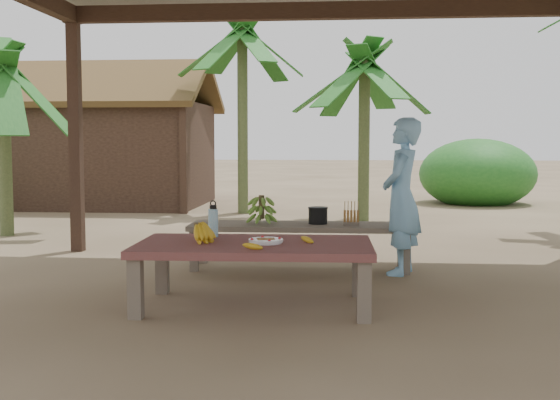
# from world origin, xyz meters

# --- Properties ---
(ground) EXTENTS (80.00, 80.00, 0.00)m
(ground) POSITION_xyz_m (0.00, 0.00, 0.00)
(ground) COLOR brown
(ground) RESTS_ON ground
(work_table) EXTENTS (1.82, 1.05, 0.50)m
(work_table) POSITION_xyz_m (-0.41, -0.24, 0.43)
(work_table) COLOR brown
(work_table) RESTS_ON ground
(bench) EXTENTS (2.20, 0.61, 0.45)m
(bench) POSITION_xyz_m (-0.16, 1.40, 0.39)
(bench) COLOR brown
(bench) RESTS_ON ground
(ripe_banana_bunch) EXTENTS (0.29, 0.25, 0.17)m
(ripe_banana_bunch) POSITION_xyz_m (-0.87, -0.24, 0.58)
(ripe_banana_bunch) COLOR gold
(ripe_banana_bunch) RESTS_ON work_table
(plate) EXTENTS (0.27, 0.27, 0.04)m
(plate) POSITION_xyz_m (-0.32, -0.26, 0.52)
(plate) COLOR white
(plate) RESTS_ON work_table
(loose_banana_front) EXTENTS (0.16, 0.05, 0.04)m
(loose_banana_front) POSITION_xyz_m (-0.39, -0.57, 0.52)
(loose_banana_front) COLOR gold
(loose_banana_front) RESTS_ON work_table
(loose_banana_side) EXTENTS (0.14, 0.15, 0.04)m
(loose_banana_side) POSITION_xyz_m (-0.01, -0.19, 0.52)
(loose_banana_side) COLOR gold
(loose_banana_side) RESTS_ON work_table
(water_flask) EXTENTS (0.08, 0.08, 0.30)m
(water_flask) POSITION_xyz_m (-0.79, 0.06, 0.63)
(water_flask) COLOR #3D98C0
(water_flask) RESTS_ON work_table
(green_banana_stalk) EXTENTS (0.26, 0.26, 0.30)m
(green_banana_stalk) POSITION_xyz_m (-0.55, 1.40, 0.60)
(green_banana_stalk) COLOR #598C2D
(green_banana_stalk) RESTS_ON bench
(cooking_pot) EXTENTS (0.19, 0.19, 0.16)m
(cooking_pot) POSITION_xyz_m (0.02, 1.44, 0.53)
(cooking_pot) COLOR black
(cooking_pot) RESTS_ON bench
(skewer_rack) EXTENTS (0.18, 0.08, 0.24)m
(skewer_rack) POSITION_xyz_m (0.35, 1.36, 0.57)
(skewer_rack) COLOR #A57F47
(skewer_rack) RESTS_ON bench
(woman) EXTENTS (0.51, 0.63, 1.50)m
(woman) POSITION_xyz_m (0.82, 1.20, 0.75)
(woman) COLOR #73ADDA
(woman) RESTS_ON ground
(hut) EXTENTS (4.40, 3.43, 2.85)m
(hut) POSITION_xyz_m (-4.50, 8.00, 1.10)
(hut) COLOR black
(hut) RESTS_ON ground
(banana_plant_n) EXTENTS (1.80, 1.80, 2.73)m
(banana_plant_n) POSITION_xyz_m (0.60, 5.67, 2.26)
(banana_plant_n) COLOR #596638
(banana_plant_n) RESTS_ON ground
(banana_plant_nw) EXTENTS (1.80, 1.80, 3.42)m
(banana_plant_nw) POSITION_xyz_m (-1.48, 6.65, 2.92)
(banana_plant_nw) COLOR #596638
(banana_plant_nw) RESTS_ON ground
(banana_plant_w) EXTENTS (1.80, 1.80, 2.46)m
(banana_plant_w) POSITION_xyz_m (-4.25, 3.49, 1.99)
(banana_plant_w) COLOR #596638
(banana_plant_w) RESTS_ON ground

